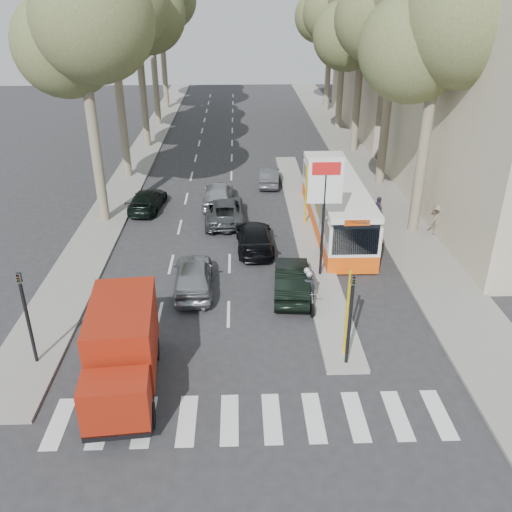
{
  "coord_description": "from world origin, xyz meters",
  "views": [
    {
      "loc": [
        -0.42,
        -16.66,
        11.89
      ],
      "look_at": [
        0.29,
        4.03,
        1.6
      ],
      "focal_mm": 38.0,
      "sensor_mm": 36.0,
      "label": 1
    }
  ],
  "objects_px": {
    "red_truck": "(123,349)",
    "motorcycle": "(307,289)",
    "dark_hatchback": "(292,280)",
    "silver_hatchback": "(193,276)",
    "city_bus": "(336,203)"
  },
  "relations": [
    {
      "from": "dark_hatchback",
      "to": "silver_hatchback",
      "type": "bearing_deg",
      "value": -1.48
    },
    {
      "from": "motorcycle",
      "to": "dark_hatchback",
      "type": "bearing_deg",
      "value": 112.99
    },
    {
      "from": "red_truck",
      "to": "motorcycle",
      "type": "height_order",
      "value": "red_truck"
    },
    {
      "from": "city_bus",
      "to": "silver_hatchback",
      "type": "bearing_deg",
      "value": -137.83
    },
    {
      "from": "silver_hatchback",
      "to": "city_bus",
      "type": "bearing_deg",
      "value": -140.9
    },
    {
      "from": "city_bus",
      "to": "motorcycle",
      "type": "xyz_separation_m",
      "value": [
        -2.45,
        -7.87,
        -0.74
      ]
    },
    {
      "from": "dark_hatchback",
      "to": "city_bus",
      "type": "xyz_separation_m",
      "value": [
        3.0,
        6.91,
        0.83
      ]
    },
    {
      "from": "red_truck",
      "to": "motorcycle",
      "type": "bearing_deg",
      "value": 31.74
    },
    {
      "from": "red_truck",
      "to": "city_bus",
      "type": "relative_size",
      "value": 0.5
    },
    {
      "from": "red_truck",
      "to": "motorcycle",
      "type": "distance_m",
      "value": 8.24
    },
    {
      "from": "dark_hatchback",
      "to": "motorcycle",
      "type": "height_order",
      "value": "motorcycle"
    },
    {
      "from": "red_truck",
      "to": "dark_hatchback",
      "type": "bearing_deg",
      "value": 39.28
    },
    {
      "from": "silver_hatchback",
      "to": "city_bus",
      "type": "xyz_separation_m",
      "value": [
        7.23,
        6.47,
        0.8
      ]
    },
    {
      "from": "dark_hatchback",
      "to": "city_bus",
      "type": "relative_size",
      "value": 0.38
    },
    {
      "from": "silver_hatchback",
      "to": "red_truck",
      "type": "bearing_deg",
      "value": 71.49
    }
  ]
}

